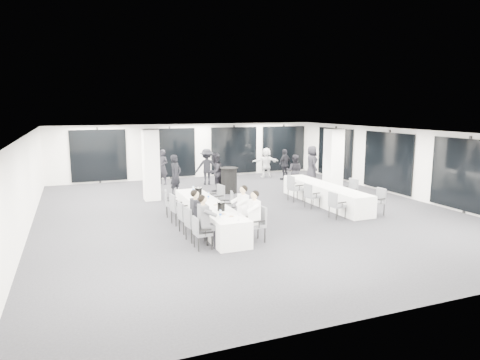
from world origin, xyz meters
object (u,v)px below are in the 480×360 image
at_px(chair_main_right_fourth, 228,204).
at_px(standing_guest_d, 285,162).
at_px(chair_side_right_mid, 350,190).
at_px(standing_guest_g, 162,165).
at_px(chair_side_left_near, 336,204).
at_px(standing_guest_h, 294,169).
at_px(chair_main_left_second, 192,222).
at_px(banquet_table_main, 208,215).
at_px(standing_guest_a, 176,172).
at_px(chair_side_right_far, 328,184).
at_px(chair_side_left_mid, 311,194).
at_px(chair_main_right_far, 217,197).
at_px(chair_main_left_fourth, 177,207).
at_px(chair_main_left_far, 170,201).
at_px(standing_guest_b, 215,170).
at_px(standing_guest_c, 207,164).
at_px(standing_guest_e, 312,161).
at_px(chair_main_left_mid, 185,216).
at_px(ice_bucket_far, 198,192).
at_px(chair_main_left_near, 200,231).
at_px(chair_main_right_mid, 237,211).
at_px(banquet_table_side, 324,194).
at_px(cocktail_table, 229,180).
at_px(standing_guest_f, 266,160).
at_px(chair_main_right_second, 246,217).
at_px(chair_side_right_near, 378,200).
at_px(chair_main_right_near, 258,222).
at_px(ice_bucket_near, 221,206).
at_px(chair_side_left_far, 294,187).

xyz_separation_m(chair_main_right_fourth, standing_guest_d, (5.36, 6.36, 0.36)).
distance_m(chair_side_right_mid, standing_guest_g, 8.99).
height_order(chair_side_left_near, standing_guest_h, standing_guest_h).
xyz_separation_m(chair_main_left_second, standing_guest_g, (0.97, 9.03, 0.41)).
distance_m(banquet_table_main, standing_guest_a, 5.20).
relative_size(chair_side_right_far, standing_guest_a, 0.52).
bearing_deg(chair_main_left_second, chair_side_left_near, 88.88).
bearing_deg(chair_side_left_mid, chair_main_right_far, -107.27).
xyz_separation_m(chair_main_left_fourth, standing_guest_g, (0.98, 7.20, 0.40)).
bearing_deg(banquet_table_main, standing_guest_g, 88.96).
relative_size(chair_main_left_far, chair_side_right_mid, 0.91).
distance_m(standing_guest_b, standing_guest_c, 1.68).
relative_size(chair_side_left_mid, chair_side_right_mid, 0.90).
distance_m(chair_side_right_mid, standing_guest_e, 5.43).
height_order(chair_main_right_fourth, standing_guest_c, standing_guest_c).
height_order(chair_main_left_mid, ice_bucket_far, ice_bucket_far).
distance_m(chair_main_left_near, standing_guest_a, 7.20).
bearing_deg(standing_guest_g, chair_main_right_mid, -34.44).
bearing_deg(standing_guest_g, chair_main_left_second, -45.38).
bearing_deg(banquet_table_side, standing_guest_c, 117.63).
bearing_deg(standing_guest_h, chair_main_left_second, 78.87).
bearing_deg(banquet_table_main, ice_bucket_far, 88.60).
relative_size(chair_main_left_far, standing_guest_a, 0.47).
xyz_separation_m(chair_main_left_second, chair_side_right_mid, (6.72, 2.13, 0.03)).
bearing_deg(cocktail_table, standing_guest_e, 15.56).
bearing_deg(standing_guest_h, cocktail_table, 36.58).
bearing_deg(standing_guest_f, standing_guest_b, 40.58).
relative_size(chair_main_right_mid, chair_side_right_far, 0.87).
height_order(banquet_table_side, standing_guest_f, standing_guest_f).
distance_m(cocktail_table, standing_guest_g, 3.82).
height_order(chair_main_right_second, chair_main_right_fourth, chair_main_right_fourth).
relative_size(cocktail_table, chair_side_right_far, 1.10).
bearing_deg(standing_guest_c, chair_side_right_near, 123.82).
height_order(chair_main_right_near, chair_side_right_far, chair_side_right_far).
distance_m(chair_main_left_fourth, chair_side_right_near, 6.84).
bearing_deg(standing_guest_c, standing_guest_e, 177.93).
relative_size(chair_main_left_far, standing_guest_b, 0.47).
bearing_deg(chair_main_right_mid, standing_guest_g, -4.81).
bearing_deg(chair_main_right_second, chair_main_left_near, 103.68).
bearing_deg(chair_side_right_mid, ice_bucket_near, 105.04).
distance_m(banquet_table_main, cocktail_table, 5.35).
xyz_separation_m(chair_main_left_fourth, chair_main_right_far, (1.67, 1.00, 0.00)).
relative_size(chair_main_left_near, standing_guest_g, 0.46).
distance_m(chair_side_left_mid, ice_bucket_near, 4.68).
height_order(banquet_table_main, chair_main_right_far, chair_main_right_far).
xyz_separation_m(banquet_table_side, chair_side_right_near, (0.83, -2.07, 0.15)).
bearing_deg(chair_main_right_mid, standing_guest_e, -54.70).
bearing_deg(standing_guest_b, chair_main_left_near, 30.37).
distance_m(chair_main_right_second, chair_side_left_far, 4.75).
distance_m(banquet_table_main, chair_side_right_mid, 5.97).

